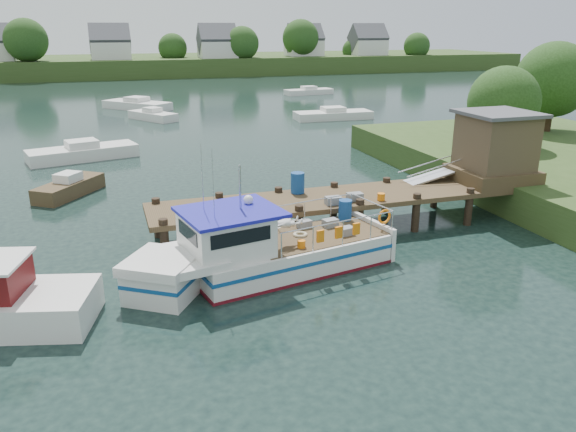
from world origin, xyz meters
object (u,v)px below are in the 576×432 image
object	(u,v)px
moored_b	(153,115)
moored_far	(309,91)
lobster_boat	(260,252)
moored_c	(333,115)
moored_a	(83,152)
moored_d	(137,105)
dock	(444,167)
moored_rowboat	(69,187)

from	to	relation	value
moored_b	moored_far	bearing A→B (deg)	57.75
lobster_boat	moored_b	distance (m)	34.66
lobster_boat	moored_far	world-z (taller)	lobster_boat
moored_far	moored_c	size ratio (longest dim) A/B	0.87
moored_a	moored_b	bearing A→B (deg)	74.40
lobster_boat	moored_c	bearing A→B (deg)	52.11
moored_a	moored_d	world-z (taller)	moored_d
dock	moored_d	distance (m)	40.10
moored_far	moored_d	world-z (taller)	moored_d
moored_rowboat	moored_c	size ratio (longest dim) A/B	0.57
moored_far	moored_b	bearing A→B (deg)	-165.96
moored_rowboat	moored_c	xyz separation A→B (m)	(21.54, 18.18, -0.02)
lobster_boat	moored_far	size ratio (longest dim) A/B	1.59
lobster_boat	moored_a	distance (m)	21.04
lobster_boat	moored_rowboat	world-z (taller)	lobster_boat
moored_rowboat	lobster_boat	bearing A→B (deg)	-85.71
moored_c	moored_d	world-z (taller)	moored_d
moored_a	moored_c	distance (m)	23.28
moored_far	moored_a	distance (m)	38.41
moored_d	moored_a	bearing A→B (deg)	-114.87
moored_b	moored_c	xyz separation A→B (m)	(15.44, -4.54, -0.01)
moored_a	moored_d	size ratio (longest dim) A/B	0.98
moored_rowboat	moored_c	world-z (taller)	moored_rowboat
dock	moored_a	world-z (taller)	dock
moored_far	moored_a	size ratio (longest dim) A/B	0.88
moored_rowboat	moored_b	xyz separation A→B (m)	(6.11, 22.72, -0.01)
lobster_boat	moored_far	bearing A→B (deg)	56.83
dock	moored_rowboat	xyz separation A→B (m)	(-15.57, 8.50, -1.81)
lobster_boat	moored_rowboat	size ratio (longest dim) A/B	2.41
moored_rowboat	moored_d	distance (m)	30.66
dock	moored_rowboat	world-z (taller)	dock
moored_c	moored_b	bearing A→B (deg)	175.89
dock	moored_a	distance (m)	22.60
moored_b	moored_c	distance (m)	16.09
moored_b	moored_a	bearing A→B (deg)	-88.82
dock	moored_d	size ratio (longest dim) A/B	2.38
moored_rowboat	moored_c	bearing A→B (deg)	16.10
moored_rowboat	moored_b	size ratio (longest dim) A/B	0.77
dock	moored_c	xyz separation A→B (m)	(5.97, 26.67, -1.84)
moored_far	moored_b	world-z (taller)	moored_b
moored_rowboat	moored_b	world-z (taller)	moored_rowboat
lobster_boat	moored_a	size ratio (longest dim) A/B	1.40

